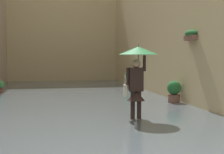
% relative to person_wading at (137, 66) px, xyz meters
% --- Properties ---
extents(ground_plane, '(60.00, 60.00, 0.00)m').
position_rel_person_wading_xyz_m(ground_plane, '(1.25, -4.24, -1.55)').
color(ground_plane, '#605B56').
extents(flood_water, '(8.41, 25.59, 0.09)m').
position_rel_person_wading_xyz_m(flood_water, '(1.25, -4.24, -1.51)').
color(flood_water, '#515B60').
rests_on(flood_water, ground_plane).
extents(building_facade_far, '(11.21, 1.80, 8.07)m').
position_rel_person_wading_xyz_m(building_facade_far, '(1.25, -14.93, 2.48)').
color(building_facade_far, tan).
rests_on(building_facade_far, ground_plane).
extents(person_wading, '(1.09, 1.09, 2.16)m').
position_rel_person_wading_xyz_m(person_wading, '(0.00, 0.00, 0.00)').
color(person_wading, '#4C4233').
rests_on(person_wading, ground_plane).
extents(potted_plant_near_left, '(0.38, 0.38, 1.00)m').
position_rel_person_wading_xyz_m(potted_plant_near_left, '(-2.02, -8.58, -1.00)').
color(potted_plant_near_left, '#66605B').
rests_on(potted_plant_near_left, ground_plane).
extents(potted_plant_near_right, '(0.44, 0.44, 0.66)m').
position_rel_person_wading_xyz_m(potted_plant_near_right, '(4.65, -7.60, -1.17)').
color(potted_plant_near_right, brown).
rests_on(potted_plant_near_right, ground_plane).
extents(potted_plant_mid_left, '(0.52, 0.52, 0.91)m').
position_rel_person_wading_xyz_m(potted_plant_mid_left, '(-2.25, -2.69, -1.06)').
color(potted_plant_mid_left, brown).
rests_on(potted_plant_mid_left, ground_plane).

